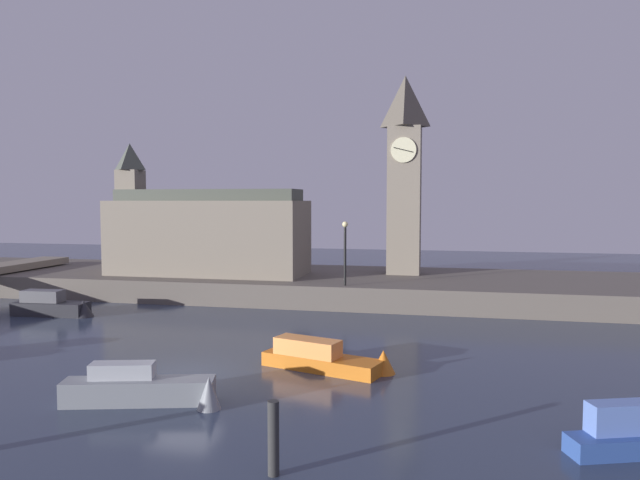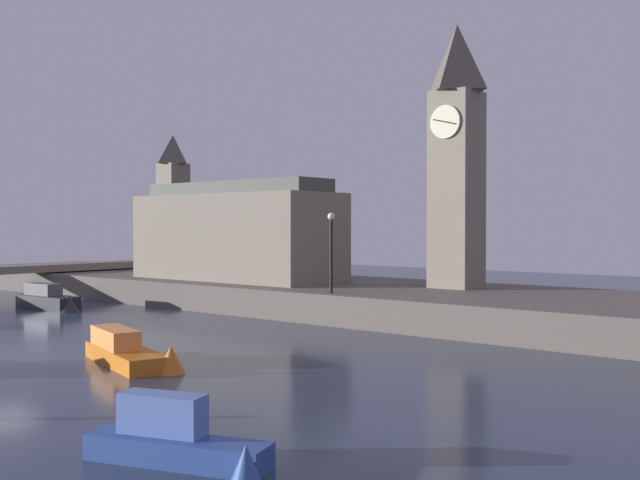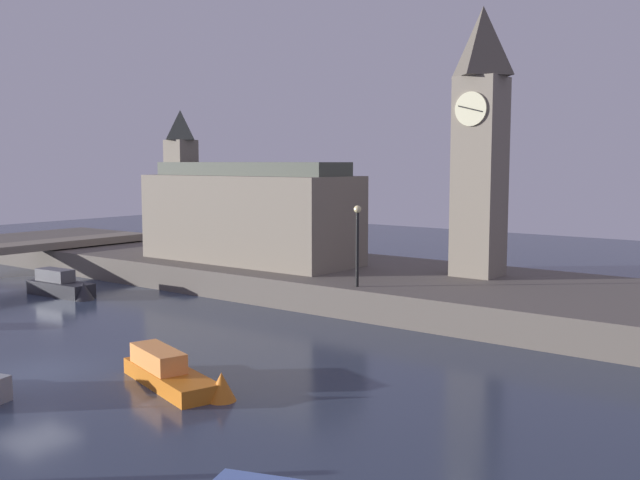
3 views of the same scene
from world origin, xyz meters
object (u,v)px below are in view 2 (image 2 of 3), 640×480
(parliament_hall, at_px, (233,231))
(boat_tour_blue, at_px, (185,444))
(streetlamp, at_px, (331,243))
(boat_barge_dark, at_px, (51,300))
(clock_tower, at_px, (457,151))
(boat_patrol_orange, at_px, (134,354))

(parliament_hall, xyz_separation_m, boat_tour_blue, (22.33, -22.53, -4.01))
(streetlamp, bearing_deg, boat_barge_dark, -161.28)
(clock_tower, xyz_separation_m, boat_barge_dark, (-19.32, -12.29, -8.25))
(parliament_hall, bearing_deg, boat_patrol_orange, -52.74)
(clock_tower, height_order, boat_tour_blue, clock_tower)
(streetlamp, height_order, boat_tour_blue, streetlamp)
(parliament_hall, xyz_separation_m, boat_barge_dark, (-5.37, -9.16, -3.93))
(boat_tour_blue, bearing_deg, streetlamp, 121.33)
(boat_tour_blue, relative_size, boat_patrol_orange, 0.78)
(boat_tour_blue, distance_m, boat_barge_dark, 30.75)
(parliament_hall, bearing_deg, streetlamp, -18.68)
(clock_tower, xyz_separation_m, boat_patrol_orange, (-1.27, -19.79, -8.36))
(clock_tower, bearing_deg, boat_barge_dark, -147.53)
(streetlamp, xyz_separation_m, boat_tour_blue, (11.48, -18.86, -3.50))
(boat_tour_blue, height_order, boat_patrol_orange, boat_tour_blue)
(streetlamp, xyz_separation_m, boat_barge_dark, (-16.22, -5.49, -3.42))
(clock_tower, distance_m, boat_barge_dark, 24.34)
(clock_tower, distance_m, streetlamp, 8.89)
(boat_barge_dark, bearing_deg, streetlamp, 18.72)
(clock_tower, relative_size, parliament_hall, 1.01)
(boat_patrol_orange, relative_size, boat_barge_dark, 1.15)
(parliament_hall, relative_size, boat_barge_dark, 2.75)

